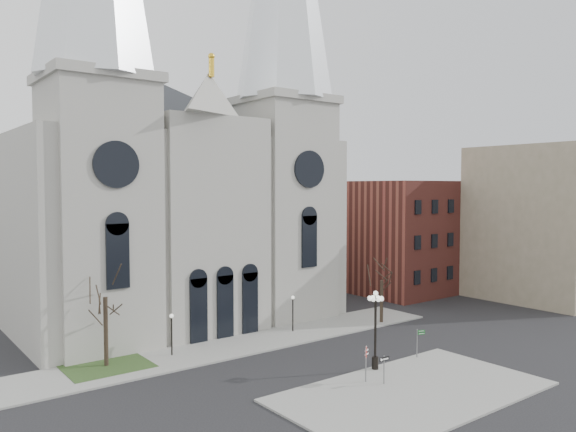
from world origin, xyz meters
TOP-DOWN VIEW (x-y plane):
  - ground at (0.00, 0.00)m, footprint 160.00×160.00m
  - sidewalk_near at (3.00, -5.00)m, footprint 18.00×10.00m
  - sidewalk_far at (0.00, 11.00)m, footprint 40.00×6.00m
  - grass_patch at (-11.00, 12.00)m, footprint 6.00×5.00m
  - cathedral at (0.00, 22.86)m, footprint 33.00×26.66m
  - bg_building_brick at (30.00, 22.00)m, footprint 14.00×18.00m
  - bg_building_tan at (38.00, 6.00)m, footprint 10.00×14.00m
  - tree_left at (-11.00, 12.00)m, footprint 3.20×3.20m
  - tree_right at (15.00, 9.00)m, footprint 3.20×3.20m
  - ped_lamp_left at (-6.00, 11.50)m, footprint 0.32×0.32m
  - ped_lamp_right at (6.00, 11.50)m, footprint 0.32×0.32m
  - stop_sign at (1.77, -1.97)m, footprint 0.86×0.28m
  - globe_lamp at (4.21, -0.50)m, footprint 1.59×1.59m
  - one_way_sign at (2.42, -3.02)m, footprint 0.84×0.10m
  - street_name_sign at (8.91, -0.53)m, footprint 0.66×0.30m

SIDE VIEW (x-z plane):
  - ground at x=0.00m, z-range 0.00..0.00m
  - sidewalk_near at x=3.00m, z-range 0.00..0.14m
  - sidewalk_far at x=0.00m, z-range 0.00..0.14m
  - grass_patch at x=-11.00m, z-range 0.00..0.18m
  - street_name_sign at x=8.91m, z-range 0.34..2.52m
  - one_way_sign at x=2.42m, z-range 0.50..2.43m
  - stop_sign at x=1.77m, z-range 0.67..3.14m
  - ped_lamp_left at x=-6.00m, z-range 0.70..3.96m
  - ped_lamp_right at x=6.00m, z-range 0.70..3.96m
  - globe_lamp at x=4.21m, z-range 0.87..6.57m
  - tree_right at x=15.00m, z-range 1.47..7.47m
  - tree_left at x=-11.00m, z-range 1.83..9.33m
  - bg_building_brick at x=30.00m, z-range 0.00..14.00m
  - bg_building_tan at x=38.00m, z-range 0.00..18.00m
  - cathedral at x=0.00m, z-range -8.52..45.48m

